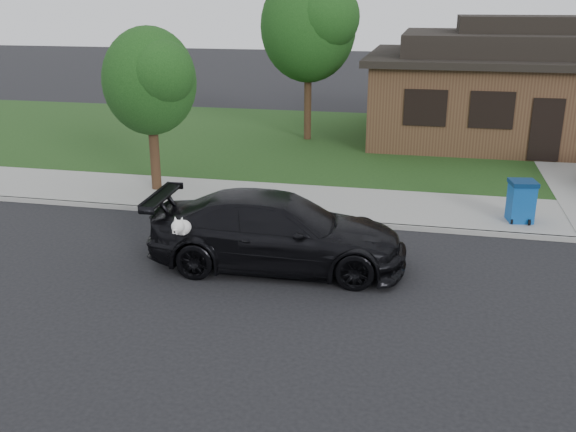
# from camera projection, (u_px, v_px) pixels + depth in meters

# --- Properties ---
(ground) EXTENTS (120.00, 120.00, 0.00)m
(ground) POSITION_uv_depth(u_px,v_px,m) (409.00, 291.00, 12.48)
(ground) COLOR black
(ground) RESTS_ON ground
(sidewalk) EXTENTS (60.00, 3.00, 0.12)m
(sidewalk) POSITION_uv_depth(u_px,v_px,m) (417.00, 209.00, 17.08)
(sidewalk) COLOR gray
(sidewalk) RESTS_ON ground
(curb) EXTENTS (60.00, 0.12, 0.12)m
(curb) POSITION_uv_depth(u_px,v_px,m) (415.00, 228.00, 15.69)
(curb) COLOR gray
(curb) RESTS_ON ground
(lawn) EXTENTS (60.00, 13.00, 0.13)m
(lawn) POSITION_uv_depth(u_px,v_px,m) (423.00, 146.00, 24.48)
(lawn) COLOR #193814
(lawn) RESTS_ON ground
(sedan) EXTENTS (5.47, 2.65, 1.56)m
(sedan) POSITION_uv_depth(u_px,v_px,m) (277.00, 231.00, 13.38)
(sedan) COLOR black
(sedan) RESTS_ON ground
(recycling_bin) EXTENTS (0.72, 0.72, 1.04)m
(recycling_bin) POSITION_uv_depth(u_px,v_px,m) (521.00, 201.00, 15.85)
(recycling_bin) COLOR #0D4694
(recycling_bin) RESTS_ON sidewalk
(house) EXTENTS (12.60, 8.60, 4.65)m
(house) POSITION_uv_depth(u_px,v_px,m) (533.00, 87.00, 24.84)
(house) COLOR #422B1C
(house) RESTS_ON ground
(tree_0) EXTENTS (3.78, 3.60, 6.34)m
(tree_0) POSITION_uv_depth(u_px,v_px,m) (312.00, 24.00, 23.83)
(tree_0) COLOR #332114
(tree_0) RESTS_ON ground
(tree_2) EXTENTS (2.73, 2.60, 4.59)m
(tree_2) POSITION_uv_depth(u_px,v_px,m) (152.00, 80.00, 17.66)
(tree_2) COLOR #332114
(tree_2) RESTS_ON ground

